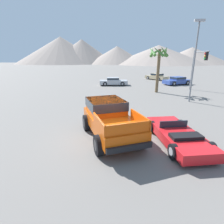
{
  "coord_description": "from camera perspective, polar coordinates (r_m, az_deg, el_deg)",
  "views": [
    {
      "loc": [
        0.98,
        -8.91,
        4.1
      ],
      "look_at": [
        0.43,
        0.66,
        1.14
      ],
      "focal_mm": 28.0,
      "sensor_mm": 36.0,
      "label": 1
    }
  ],
  "objects": [
    {
      "name": "ground_plane",
      "position": [
        9.86,
        -2.74,
        -7.43
      ],
      "size": [
        320.0,
        320.0,
        0.0
      ],
      "primitive_type": "plane",
      "color": "slate"
    },
    {
      "name": "orange_pickup_truck",
      "position": [
        9.4,
        -0.99,
        -1.48
      ],
      "size": [
        3.71,
        5.38,
        1.91
      ],
      "rotation": [
        0.0,
        0.0,
        0.38
      ],
      "color": "#CC4C0C",
      "rests_on": "ground_plane"
    },
    {
      "name": "red_convertible_car",
      "position": [
        9.4,
        20.56,
        -7.1
      ],
      "size": [
        2.48,
        4.76,
        0.98
      ],
      "rotation": [
        0.0,
        0.0,
        0.16
      ],
      "color": "red",
      "rests_on": "ground_plane"
    },
    {
      "name": "parked_car_blue",
      "position": [
        30.45,
        20.5,
        9.59
      ],
      "size": [
        4.84,
        3.66,
        1.24
      ],
      "rotation": [
        0.0,
        0.0,
        2.04
      ],
      "color": "#334C9E",
      "rests_on": "ground_plane"
    },
    {
      "name": "parked_car_silver",
      "position": [
        27.9,
        0.41,
        10.0
      ],
      "size": [
        4.47,
        2.25,
        1.2
      ],
      "rotation": [
        0.0,
        0.0,
        4.82
      ],
      "color": "#B7BABF",
      "rests_on": "ground_plane"
    },
    {
      "name": "parked_car_tan",
      "position": [
        36.19,
        14.35,
        11.16
      ],
      "size": [
        4.25,
        4.63,
        1.24
      ],
      "rotation": [
        0.0,
        0.0,
        0.69
      ],
      "color": "tan",
      "rests_on": "ground_plane"
    },
    {
      "name": "traffic_light_main",
      "position": [
        24.45,
        26.34,
        14.26
      ],
      "size": [
        0.38,
        4.06,
        5.06
      ],
      "rotation": [
        0.0,
        0.0,
        4.71
      ],
      "color": "slate",
      "rests_on": "ground_plane"
    },
    {
      "name": "street_lamp_post",
      "position": [
        18.4,
        25.52,
        16.63
      ],
      "size": [
        0.9,
        0.24,
        7.33
      ],
      "color": "slate",
      "rests_on": "ground_plane"
    },
    {
      "name": "palm_tree_tall",
      "position": [
        22.33,
        14.91,
        16.74
      ],
      "size": [
        2.47,
        2.36,
        5.49
      ],
      "color": "brown",
      "rests_on": "ground_plane"
    },
    {
      "name": "distant_mountain_range",
      "position": [
        135.92,
        -1.68,
        18.82
      ],
      "size": [
        156.06,
        77.85,
        19.56
      ],
      "color": "gray",
      "rests_on": "ground_plane"
    }
  ]
}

